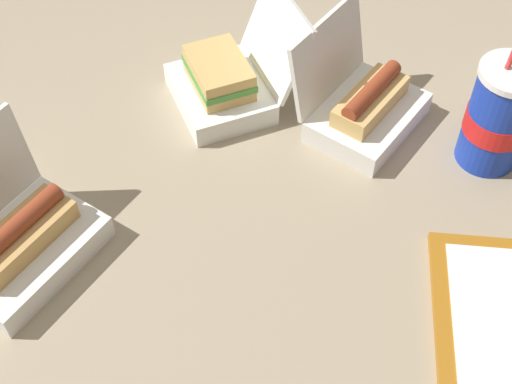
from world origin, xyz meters
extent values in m
plane|color=gray|center=(0.00, 0.00, 0.00)|extent=(3.20, 3.20, 0.00)
cube|color=white|center=(0.34, 0.07, 0.02)|extent=(0.24, 0.25, 0.04)
cube|color=tan|center=(0.34, 0.07, 0.06)|extent=(0.15, 0.16, 0.03)
cylinder|color=brown|center=(0.34, 0.07, 0.08)|extent=(0.12, 0.14, 0.03)
cylinder|color=yellow|center=(0.34, 0.07, 0.09)|extent=(0.09, 0.11, 0.01)
cube|color=white|center=(0.05, -0.23, 0.02)|extent=(0.19, 0.21, 0.04)
cube|color=white|center=(-0.05, -0.26, 0.11)|extent=(0.11, 0.18, 0.14)
cube|color=tan|center=(0.05, -0.23, 0.05)|extent=(0.12, 0.14, 0.02)
cube|color=#4C933D|center=(0.05, -0.23, 0.07)|extent=(0.12, 0.15, 0.01)
cube|color=tan|center=(0.05, -0.23, 0.08)|extent=(0.12, 0.14, 0.02)
cube|color=white|center=(-0.19, -0.15, 0.02)|extent=(0.23, 0.23, 0.04)
cube|color=white|center=(-0.12, -0.21, 0.11)|extent=(0.15, 0.16, 0.13)
cube|color=tan|center=(-0.19, -0.15, 0.06)|extent=(0.14, 0.15, 0.03)
cylinder|color=brown|center=(-0.19, -0.15, 0.08)|extent=(0.11, 0.12, 0.03)
cylinder|color=yellow|center=(-0.19, -0.15, 0.09)|extent=(0.09, 0.10, 0.01)
cylinder|color=#1938B7|center=(-0.36, -0.06, 0.08)|extent=(0.10, 0.10, 0.17)
cylinder|color=red|center=(-0.36, -0.06, 0.08)|extent=(0.10, 0.10, 0.04)
camera|label=1|loc=(0.08, 0.68, 0.84)|focal=50.00mm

